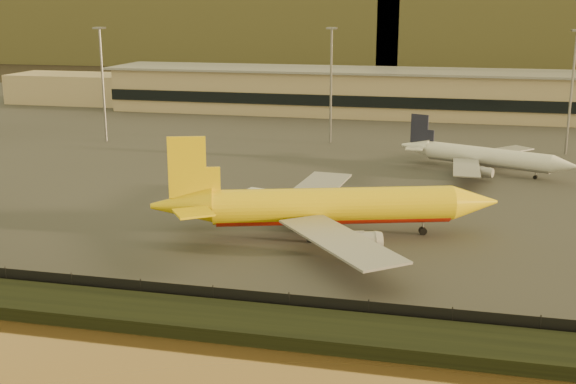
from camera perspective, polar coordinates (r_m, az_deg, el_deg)
name	(u,v)px	position (r m, az deg, el deg)	size (l,w,h in m)	color
ground	(297,270)	(85.87, 0.74, -6.17)	(900.00, 900.00, 0.00)	black
embankment	(259,324)	(70.39, -2.29, -10.42)	(320.00, 7.00, 1.40)	black
tarmac	(381,133)	(176.90, 7.38, 4.62)	(320.00, 220.00, 0.20)	#2D2D2D
perimeter_fence	(270,302)	(73.66, -1.46, -8.72)	(300.00, 0.05, 2.20)	black
terminal_building	(342,92)	(207.84, 4.30, 7.89)	(202.00, 25.00, 12.60)	tan
apron_light_masts	(446,78)	(154.15, 12.41, 8.79)	(152.20, 12.20, 25.40)	slate
distant_hills	(392,2)	(420.14, 8.21, 14.61)	(470.00, 160.00, 70.00)	brown
dhl_cargo_jet	(327,207)	(96.01, 3.12, -1.19)	(45.62, 43.54, 13.90)	yellow
white_narrowbody_jet	(485,157)	(138.36, 15.27, 2.69)	(32.46, 30.65, 9.70)	silver
gse_vehicle_yellow	(432,203)	(111.93, 11.30, -0.85)	(4.25, 1.91, 1.91)	yellow
gse_vehicle_white	(258,194)	(115.70, -2.35, -0.16)	(3.45, 1.55, 1.55)	silver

